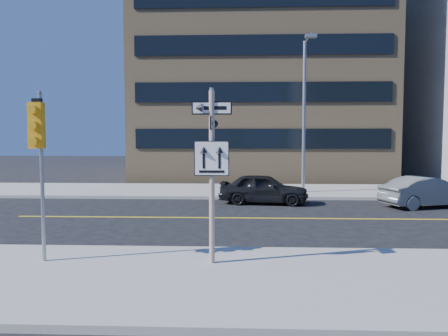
{
  "coord_description": "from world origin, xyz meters",
  "views": [
    {
      "loc": [
        0.69,
        -12.52,
        3.08
      ],
      "look_at": [
        0.02,
        4.0,
        1.92
      ],
      "focal_mm": 35.0,
      "sensor_mm": 36.0,
      "label": 1
    }
  ],
  "objects_px": {
    "sign_pole": "(212,165)",
    "parked_car_a": "(264,189)",
    "traffic_signal": "(38,140)",
    "streetlight_a": "(305,106)",
    "parked_car_b": "(427,192)"
  },
  "relations": [
    {
      "from": "traffic_signal",
      "to": "streetlight_a",
      "type": "height_order",
      "value": "streetlight_a"
    },
    {
      "from": "sign_pole",
      "to": "parked_car_a",
      "type": "distance_m",
      "value": 10.53
    },
    {
      "from": "traffic_signal",
      "to": "streetlight_a",
      "type": "distance_m",
      "value": 15.72
    },
    {
      "from": "traffic_signal",
      "to": "parked_car_a",
      "type": "height_order",
      "value": "traffic_signal"
    },
    {
      "from": "sign_pole",
      "to": "parked_car_a",
      "type": "xyz_separation_m",
      "value": [
        1.71,
        10.24,
        -1.74
      ]
    },
    {
      "from": "parked_car_b",
      "to": "streetlight_a",
      "type": "height_order",
      "value": "streetlight_a"
    },
    {
      "from": "traffic_signal",
      "to": "streetlight_a",
      "type": "relative_size",
      "value": 0.5
    },
    {
      "from": "parked_car_a",
      "to": "streetlight_a",
      "type": "bearing_deg",
      "value": -30.45
    },
    {
      "from": "sign_pole",
      "to": "parked_car_a",
      "type": "relative_size",
      "value": 0.99
    },
    {
      "from": "parked_car_a",
      "to": "parked_car_b",
      "type": "xyz_separation_m",
      "value": [
        7.16,
        -0.78,
        -0.02
      ]
    },
    {
      "from": "parked_car_a",
      "to": "streetlight_a",
      "type": "distance_m",
      "value": 5.55
    },
    {
      "from": "traffic_signal",
      "to": "parked_car_b",
      "type": "distance_m",
      "value": 16.24
    },
    {
      "from": "sign_pole",
      "to": "streetlight_a",
      "type": "distance_m",
      "value": 14.05
    },
    {
      "from": "parked_car_b",
      "to": "streetlight_a",
      "type": "distance_m",
      "value": 7.41
    },
    {
      "from": "parked_car_a",
      "to": "parked_car_b",
      "type": "relative_size",
      "value": 1.0
    }
  ]
}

